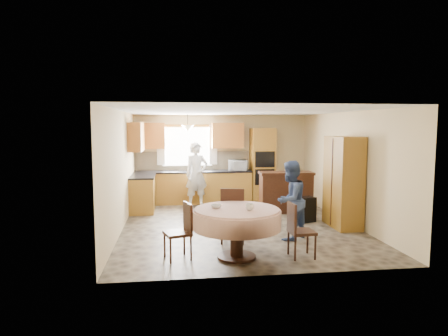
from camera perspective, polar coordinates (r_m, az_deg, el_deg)
floor at (r=8.92m, az=2.07°, el=-8.15°), size 5.00×6.00×0.01m
ceiling at (r=8.65m, az=2.13°, el=8.13°), size 5.00×6.00×0.01m
wall_back at (r=11.65m, az=-0.35°, el=1.43°), size 5.00×0.02×2.50m
wall_front at (r=5.78m, az=7.03°, el=-3.28°), size 5.00×0.02×2.50m
wall_left at (r=8.64m, az=-14.48°, el=-0.36°), size 0.02×6.00×2.50m
wall_right at (r=9.44m, az=17.24°, el=0.08°), size 0.02×6.00×2.50m
window at (r=11.53m, az=-5.28°, el=3.10°), size 1.40×0.03×1.10m
curtain_left at (r=11.47m, az=-9.02°, el=3.29°), size 0.22×0.02×1.15m
curtain_right at (r=11.53m, az=-1.54°, el=3.37°), size 0.22×0.02×1.15m
base_cab_back at (r=11.38m, az=-4.41°, el=-2.81°), size 3.30×0.60×0.88m
counter_back at (r=11.31m, az=-4.43°, el=-0.51°), size 3.30×0.64×0.04m
base_cab_left at (r=10.50m, az=-11.54°, el=-3.65°), size 0.60×1.20×0.88m
counter_left at (r=10.43m, az=-11.59°, el=-1.16°), size 0.64×1.20×0.04m
backsplash at (r=11.57m, az=-4.52°, el=1.03°), size 3.30×0.02×0.55m
wall_cab_left at (r=11.38m, az=-10.57°, el=4.55°), size 0.85×0.33×0.72m
wall_cab_right at (r=11.47m, az=0.50°, el=4.66°), size 0.90×0.33×0.72m
wall_cab_side at (r=10.37m, az=-12.46°, el=4.38°), size 0.33×1.20×0.72m
oven_tower at (r=11.56m, az=5.51°, el=0.42°), size 0.66×0.62×2.12m
oven_upper at (r=11.24m, az=5.88°, el=1.23°), size 0.56×0.01×0.45m
oven_lower at (r=11.29m, az=5.85°, el=-1.30°), size 0.56×0.01×0.45m
pendant at (r=11.03m, az=-5.21°, el=5.67°), size 0.36×0.36×0.18m
sideboard at (r=10.27m, az=8.82°, el=-3.58°), size 1.37×0.61×0.96m
space_heater at (r=9.34m, az=11.53°, el=-5.81°), size 0.48×0.40×0.57m
cupboard at (r=8.98m, az=16.67°, el=-1.92°), size 0.51×1.03×1.96m
dining_table at (r=6.62m, az=1.83°, el=-7.37°), size 1.45×1.45×0.83m
chair_left at (r=6.66m, az=-6.04°, el=-8.53°), size 0.50×0.50×0.92m
chair_back at (r=7.46m, az=1.25°, el=-6.39°), size 0.54×0.54×1.05m
chair_right at (r=6.79m, az=10.47°, el=-8.33°), size 0.41×0.41×0.92m
framed_picture at (r=9.81m, az=16.02°, el=3.03°), size 0.06×0.55×0.46m
microwave at (r=11.38m, az=1.96°, el=0.40°), size 0.58×0.43×0.30m
person_sink at (r=10.74m, az=-3.93°, el=-0.99°), size 0.74×0.60×1.75m
person_dining at (r=7.78m, az=9.42°, el=-4.57°), size 0.94×0.93×1.53m
bowl_sideboard at (r=10.10m, az=6.87°, el=-0.78°), size 0.28×0.28×0.06m
bottle_sideboard at (r=10.26m, az=10.23°, el=-0.11°), size 0.11×0.11×0.28m
cup_table at (r=6.45m, az=3.69°, el=-5.59°), size 0.17×0.17×0.10m
bowl_table at (r=6.62m, az=-1.15°, el=-5.50°), size 0.18×0.18×0.06m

